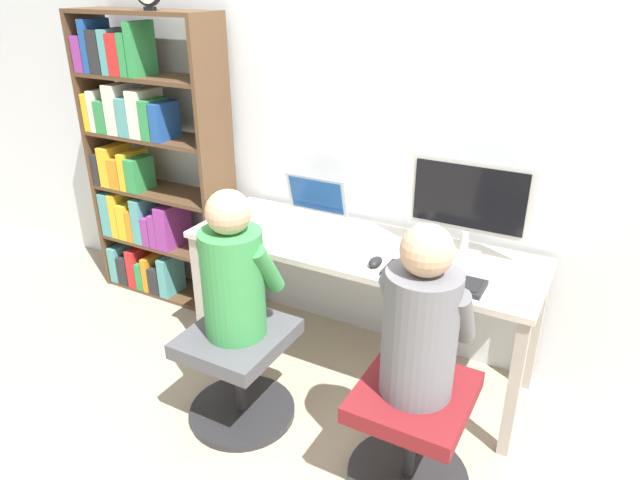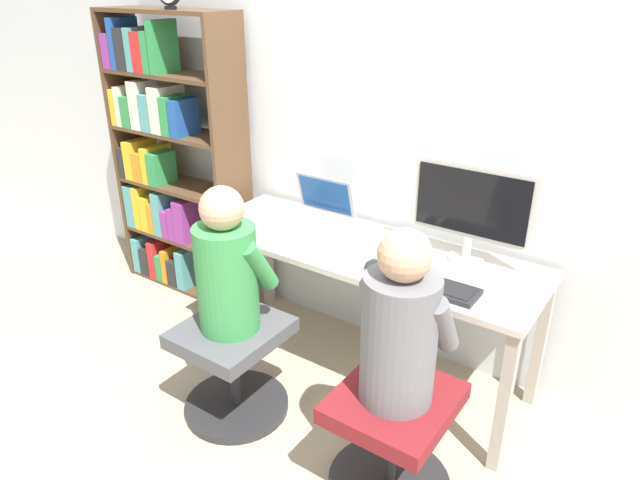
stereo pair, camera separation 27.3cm
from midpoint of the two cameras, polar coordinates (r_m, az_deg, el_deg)
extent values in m
plane|color=tan|center=(2.98, 3.48, -15.53)|extent=(14.00, 14.00, 0.00)
cube|color=silver|center=(2.94, 11.14, 12.01)|extent=(10.00, 0.05, 2.60)
cube|color=beige|center=(2.81, 7.06, -1.04)|extent=(1.76, 0.60, 0.03)
cube|color=#ADA497|center=(3.24, -8.75, -4.76)|extent=(0.05, 0.05, 0.69)
cube|color=#ADA497|center=(2.57, 20.93, -15.13)|extent=(0.05, 0.05, 0.69)
cube|color=#ADA497|center=(3.58, -3.09, -1.44)|extent=(0.05, 0.05, 0.69)
cube|color=#ADA497|center=(2.99, 23.64, -9.47)|extent=(0.05, 0.05, 0.69)
cylinder|color=beige|center=(2.79, 17.09, -1.79)|extent=(0.16, 0.16, 0.01)
cylinder|color=beige|center=(2.76, 17.23, -0.74)|extent=(0.04, 0.04, 0.10)
cube|color=beige|center=(2.68, 17.82, 3.55)|extent=(0.57, 0.02, 0.35)
cube|color=black|center=(2.67, 17.74, 3.48)|extent=(0.52, 0.01, 0.30)
cube|color=#B7B7BC|center=(3.03, 1.57, 1.61)|extent=(0.36, 0.23, 0.02)
cube|color=gray|center=(3.03, 1.57, 1.81)|extent=(0.31, 0.18, 0.00)
cube|color=#B7B7BC|center=(3.10, 3.06, 4.49)|extent=(0.36, 0.07, 0.22)
cube|color=#19478C|center=(3.10, 3.00, 4.44)|extent=(0.31, 0.05, 0.19)
cube|color=#232326|center=(2.50, 13.77, -4.39)|extent=(0.44, 0.15, 0.02)
cube|color=black|center=(2.50, 13.80, -4.13)|extent=(0.41, 0.12, 0.00)
ellipsoid|color=black|center=(2.60, 8.22, -2.52)|extent=(0.06, 0.10, 0.04)
cylinder|color=#262628|center=(2.46, 10.54, -19.72)|extent=(0.05, 0.05, 0.37)
cube|color=maroon|center=(2.31, 10.97, -15.82)|extent=(0.43, 0.48, 0.07)
cylinder|color=#262628|center=(2.92, -5.58, -16.18)|extent=(0.51, 0.51, 0.04)
cylinder|color=#262628|center=(2.79, -5.75, -13.03)|extent=(0.05, 0.05, 0.37)
cube|color=#4C4C51|center=(2.66, -5.95, -9.30)|extent=(0.43, 0.48, 0.07)
cylinder|color=slate|center=(2.13, 11.60, -9.86)|extent=(0.28, 0.28, 0.51)
sphere|color=tan|center=(1.96, 12.44, -1.60)|extent=(0.19, 0.19, 0.19)
cylinder|color=slate|center=(2.19, 9.40, -6.30)|extent=(0.08, 0.21, 0.28)
cylinder|color=slate|center=(2.12, 15.89, -8.26)|extent=(0.08, 0.21, 0.28)
cylinder|color=#388C47|center=(2.52, -6.23, -3.97)|extent=(0.27, 0.27, 0.49)
sphere|color=tan|center=(2.38, -6.59, 3.10)|extent=(0.19, 0.19, 0.19)
cylinder|color=#388C47|center=(2.61, -7.44, -1.17)|extent=(0.08, 0.21, 0.27)
cylinder|color=#388C47|center=(2.46, -2.93, -2.69)|extent=(0.08, 0.21, 0.27)
cube|color=#513823|center=(4.02, -16.42, 8.76)|extent=(0.02, 0.30, 1.77)
cube|color=#513823|center=(3.39, -6.42, 6.69)|extent=(0.02, 0.30, 1.77)
cube|color=#513823|center=(4.02, -10.77, -4.12)|extent=(0.89, 0.29, 0.02)
cube|color=#513823|center=(3.87, -11.17, 0.41)|extent=(0.89, 0.29, 0.02)
cube|color=#513823|center=(3.74, -11.61, 5.29)|extent=(0.89, 0.29, 0.02)
cube|color=#513823|center=(3.65, -12.08, 10.46)|extent=(0.89, 0.29, 0.02)
cube|color=#513823|center=(3.58, -12.58, 15.87)|extent=(0.89, 0.29, 0.02)
cube|color=#513823|center=(3.55, -13.14, 21.44)|extent=(0.89, 0.29, 0.02)
cube|color=teal|center=(4.21, -15.17, -1.14)|extent=(0.07, 0.21, 0.25)
cube|color=#262628|center=(4.16, -14.43, -1.80)|extent=(0.08, 0.20, 0.19)
cube|color=red|center=(4.09, -13.70, -1.66)|extent=(0.07, 0.20, 0.26)
cube|color=#2D8C47|center=(4.05, -13.17, -2.48)|extent=(0.06, 0.17, 0.18)
cube|color=orange|center=(4.02, -12.36, -2.22)|extent=(0.05, 0.23, 0.24)
cube|color=#262628|center=(3.97, -11.83, -2.97)|extent=(0.08, 0.18, 0.18)
cube|color=teal|center=(3.90, -11.02, -2.74)|extent=(0.07, 0.19, 0.27)
cube|color=teal|center=(4.07, -15.59, 3.55)|extent=(0.08, 0.22, 0.29)
cube|color=gold|center=(4.01, -14.95, 3.37)|extent=(0.06, 0.22, 0.29)
cube|color=gold|center=(3.97, -14.23, 2.79)|extent=(0.07, 0.22, 0.24)
cube|color=orange|center=(3.94, -13.50, 2.43)|extent=(0.05, 0.24, 0.21)
cube|color=teal|center=(3.86, -13.23, 2.68)|extent=(0.07, 0.18, 0.29)
cube|color=#8C338C|center=(3.83, -12.37, 1.76)|extent=(0.06, 0.19, 0.19)
cube|color=#8C338C|center=(3.80, -11.52, 1.87)|extent=(0.06, 0.23, 0.22)
cube|color=#8C338C|center=(3.74, -10.70, 2.08)|extent=(0.09, 0.24, 0.28)
cube|color=#262628|center=(3.99, -16.11, 7.73)|extent=(0.05, 0.25, 0.20)
cube|color=gold|center=(3.93, -15.56, 7.89)|extent=(0.08, 0.23, 0.25)
cube|color=orange|center=(3.86, -15.03, 7.18)|extent=(0.08, 0.18, 0.19)
cube|color=gold|center=(3.81, -14.07, 7.42)|extent=(0.05, 0.22, 0.23)
cube|color=#2D8C47|center=(3.75, -13.56, 6.99)|extent=(0.08, 0.18, 0.21)
cube|color=gold|center=(3.89, -17.05, 12.71)|extent=(0.05, 0.20, 0.22)
cube|color=silver|center=(3.86, -16.43, 12.84)|extent=(0.04, 0.22, 0.25)
cube|color=#2D8C47|center=(3.82, -15.62, 12.40)|extent=(0.08, 0.24, 0.19)
cube|color=silver|center=(3.72, -15.20, 12.92)|extent=(0.09, 0.17, 0.29)
cube|color=teal|center=(3.66, -13.98, 12.34)|extent=(0.08, 0.20, 0.22)
cube|color=silver|center=(3.60, -12.89, 12.65)|extent=(0.09, 0.22, 0.27)
cube|color=#2D8C47|center=(3.53, -12.16, 12.10)|extent=(0.07, 0.18, 0.23)
cube|color=#1E4C9E|center=(3.49, -11.22, 11.91)|extent=(0.07, 0.19, 0.21)
cube|color=#8C338C|center=(3.84, -17.44, 17.66)|extent=(0.07, 0.22, 0.20)
cube|color=#1E4C9E|center=(3.78, -16.99, 18.31)|extent=(0.05, 0.20, 0.30)
cube|color=#262628|center=(3.74, -15.86, 17.97)|extent=(0.08, 0.26, 0.24)
cube|color=teal|center=(3.67, -15.36, 17.94)|extent=(0.05, 0.20, 0.25)
cube|color=red|center=(3.63, -14.31, 17.83)|extent=(0.09, 0.24, 0.23)
cube|color=#2D8C47|center=(3.56, -13.66, 17.84)|extent=(0.05, 0.22, 0.23)
cube|color=#2D8C47|center=(3.51, -13.20, 18.28)|extent=(0.04, 0.20, 0.29)
cube|color=black|center=(3.36, -12.34, 21.73)|extent=(0.06, 0.03, 0.02)
camera|label=1|loc=(0.14, -87.14, 1.32)|focal=32.00mm
camera|label=2|loc=(0.14, 92.86, -1.32)|focal=32.00mm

